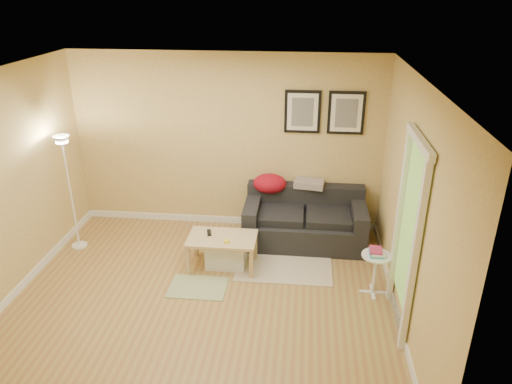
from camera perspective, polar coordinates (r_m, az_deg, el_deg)
floor at (r=5.83m, az=-6.43°, el=-12.67°), size 4.50×4.50×0.00m
ceiling at (r=4.77m, az=-7.88°, el=13.33°), size 4.50×4.50×0.00m
wall_back at (r=6.99m, az=-3.50°, el=5.85°), size 4.50×0.00×4.50m
wall_front at (r=3.53m, az=-14.40°, el=-14.63°), size 4.50×0.00×4.50m
wall_left at (r=6.07m, az=-28.28°, el=0.07°), size 0.00×4.00×4.00m
wall_right at (r=5.17m, az=18.06°, el=-2.05°), size 0.00×4.00×4.00m
baseboard_back at (r=7.47m, az=-3.28°, el=-3.34°), size 4.50×0.02×0.10m
baseboard_left at (r=6.61m, az=-26.10°, el=-9.91°), size 0.02×4.00×0.10m
baseboard_right at (r=5.80m, az=16.38°, el=-13.25°), size 0.02×4.00×0.10m
sofa at (r=6.82m, az=5.85°, el=-3.12°), size 1.70×0.90×0.75m
red_throw at (r=6.92m, az=1.66°, el=1.02°), size 0.48×0.36×0.28m
plaid_throw at (r=6.94m, az=6.37°, el=1.01°), size 0.45×0.32×0.10m
framed_print_left at (r=6.74m, az=5.58°, el=9.52°), size 0.50×0.04×0.60m
framed_print_right at (r=6.76m, az=10.73°, el=9.27°), size 0.50×0.04×0.60m
area_rug at (r=6.41m, az=3.38°, el=-8.77°), size 1.25×0.85×0.01m
green_runner at (r=6.03m, az=-6.94°, el=-11.22°), size 0.70×0.50×0.01m
coffee_table at (r=6.29m, az=-4.01°, el=-7.16°), size 1.01×0.82×0.44m
remote_control at (r=6.28m, az=-5.63°, el=-4.86°), size 0.09×0.17×0.02m
tape_roll at (r=6.05m, az=-3.53°, el=-5.91°), size 0.07×0.07×0.03m
storage_bin at (r=6.35m, az=-3.57°, el=-7.40°), size 0.53×0.39×0.33m
side_table at (r=5.92m, az=13.97°, el=-9.52°), size 0.35×0.35×0.54m
book_stack at (r=5.77m, az=14.18°, el=-6.93°), size 0.18×0.23×0.07m
floor_lamp at (r=6.95m, az=-21.20°, el=-0.52°), size 0.21×0.21×1.64m
doorway at (r=5.15m, az=17.44°, el=-5.51°), size 0.12×1.01×2.13m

